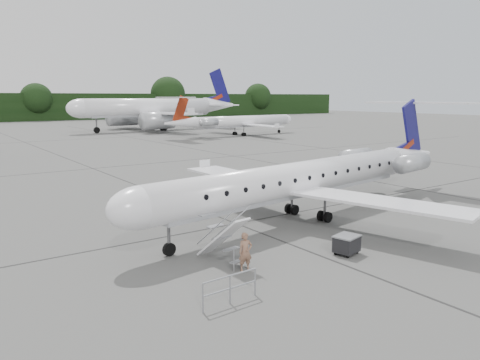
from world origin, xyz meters
TOP-DOWN VIEW (x-y plane):
  - ground at (0.00, 0.00)m, footprint 320.00×320.00m
  - main_regional_jet at (-1.71, 2.30)m, footprint 28.39×22.19m
  - airstair at (-8.87, -0.95)m, footprint 1.19×2.57m
  - passenger at (-8.68, -2.32)m, footprint 0.65×0.51m
  - safety_railing at (-10.90, -4.50)m, footprint 2.20×0.18m
  - baggage_cart at (-3.81, -3.28)m, footprint 1.23×1.08m
  - bg_narrowbody at (21.84, 74.16)m, footprint 38.92×29.59m
  - bg_regional_right at (30.54, 52.62)m, footprint 28.21×21.26m

SIDE VIEW (x-z plane):
  - ground at x=0.00m, z-range 0.00..0.00m
  - baggage_cart at x=-3.81m, z-range 0.00..0.92m
  - safety_railing at x=-10.90m, z-range 0.00..1.00m
  - passenger at x=-8.68m, z-range 0.00..1.58m
  - airstair at x=-8.87m, z-range 0.00..2.09m
  - main_regional_jet at x=-1.71m, z-range 0.00..6.67m
  - bg_regional_right at x=30.54m, z-range 0.00..7.05m
  - bg_narrowbody at x=21.84m, z-range 0.00..13.18m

